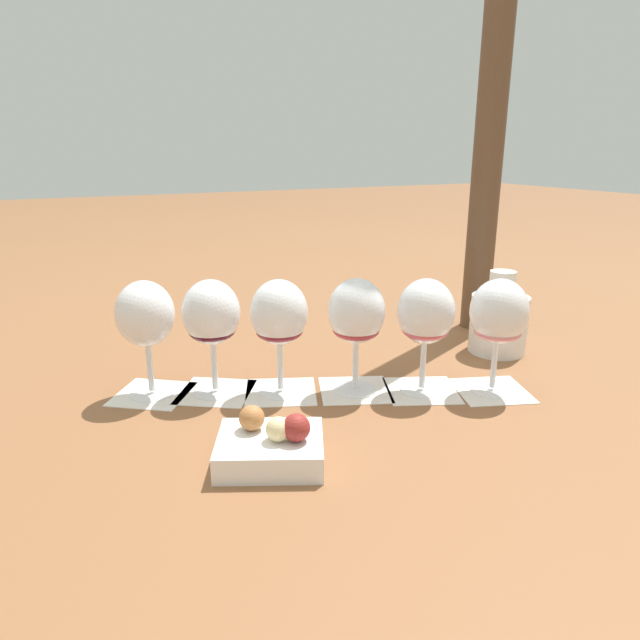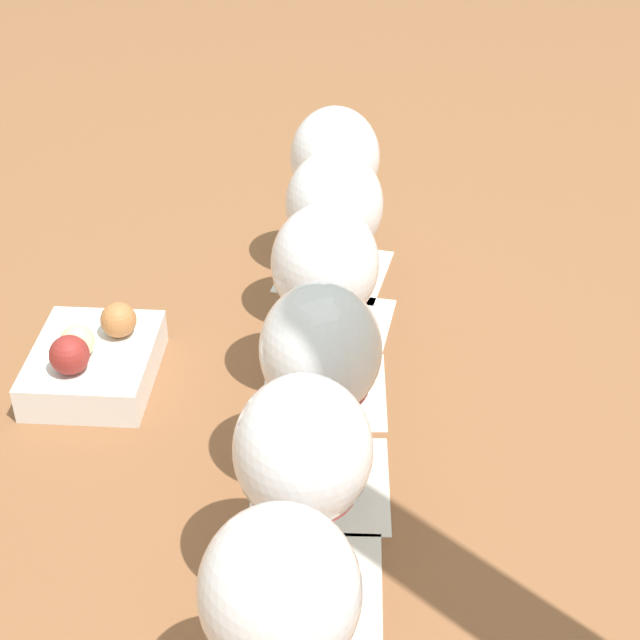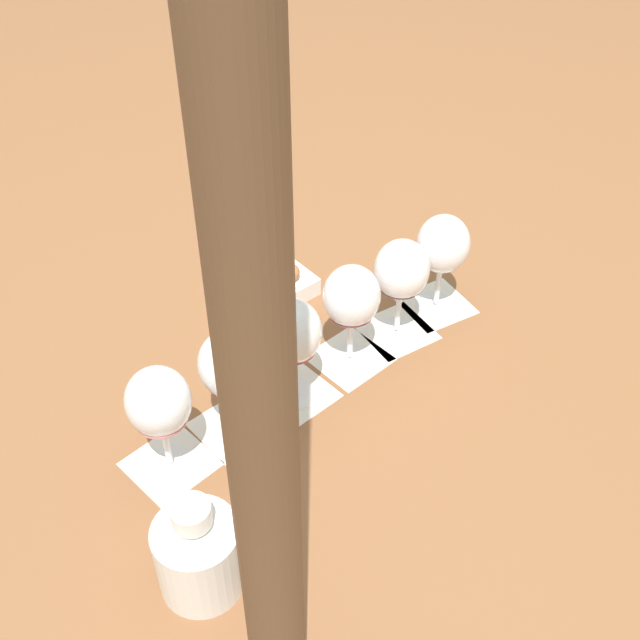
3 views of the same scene
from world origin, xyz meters
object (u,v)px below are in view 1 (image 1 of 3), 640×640
Objects in this scene: wine_glass_4 at (211,318)px; wine_glass_5 at (145,319)px; wine_glass_0 at (499,316)px; umbrella_pole at (497,53)px; ceramic_vase at (499,317)px; wine_glass_3 at (279,318)px; wine_glass_2 at (356,316)px; snack_dish at (271,445)px; wine_glass_1 at (426,317)px.

wine_glass_4 is 1.00× the size of wine_glass_5.
wine_glass_0 is 0.55m from umbrella_pole.
wine_glass_0 is 1.16× the size of ceramic_vase.
wine_glass_0 is 0.20m from ceramic_vase.
wine_glass_3 is 1.16× the size of ceramic_vase.
wine_glass_2 is at bearing 156.63° from wine_glass_5.
wine_glass_5 is (0.19, -0.08, -0.00)m from wine_glass_3.
wine_glass_2 is 0.61m from umbrella_pole.
umbrella_pole is (-0.21, -0.29, 0.42)m from wine_glass_0.
umbrella_pole is at bearing -151.39° from snack_dish.
wine_glass_4 is at bearing -24.06° from wine_glass_2.
ceramic_vase reaches higher than snack_dish.
ceramic_vase is (-0.14, -0.14, -0.06)m from wine_glass_0.
snack_dish is (0.09, 0.19, -0.10)m from wine_glass_3.
wine_glass_0 reaches higher than ceramic_vase.
wine_glass_5 is (0.39, -0.18, -0.00)m from wine_glass_1.
ceramic_vase is (-0.33, -0.04, -0.06)m from wine_glass_2.
wine_glass_4 is at bearing -25.76° from wine_glass_3.
wine_glass_5 is at bearing -21.84° from wine_glass_4.
wine_glass_0 reaches higher than snack_dish.
umbrella_pole reaches higher than wine_glass_3.
snack_dish is 0.87m from umbrella_pole.
ceramic_vase is at bearing 172.10° from wine_glass_5.
wine_glass_1 is at bearing -26.27° from wine_glass_0.
umbrella_pole reaches higher than wine_glass_4.
wine_glass_5 is 0.82m from umbrella_pole.
ceramic_vase is 0.14× the size of umbrella_pole.
wine_glass_4 is (0.20, -0.09, -0.00)m from wine_glass_2.
wine_glass_5 is (0.09, -0.04, 0.00)m from wine_glass_4.
wine_glass_2 is 1.16× the size of ceramic_vase.
wine_glass_0 is at bearing 153.48° from wine_glass_2.
wine_glass_1 is 0.33m from wine_glass_4.
ceramic_vase is (-0.24, -0.09, -0.06)m from wine_glass_1.
snack_dish is (0.20, 0.14, -0.10)m from wine_glass_2.
wine_glass_1 is at bearing 37.33° from umbrella_pole.
snack_dish is (0.40, 0.04, -0.10)m from wine_glass_0.
wine_glass_4 is at bearing 158.16° from wine_glass_5.
wine_glass_0 is at bearing -173.62° from snack_dish.
wine_glass_3 is at bearing -22.57° from wine_glass_2.
umbrella_pole reaches higher than wine_glass_2.
wine_glass_1 is 0.57m from umbrella_pole.
umbrella_pole is (-0.31, -0.24, 0.42)m from wine_glass_1.
wine_glass_0 is 1.00× the size of wine_glass_2.
umbrella_pole is at bearing -142.67° from wine_glass_1.
wine_glass_1 and wine_glass_4 have the same top height.
ceramic_vase is at bearing -159.44° from wine_glass_1.
wine_glass_2 is 0.34m from ceramic_vase.
wine_glass_4 is 0.75m from umbrella_pole.
umbrella_pole reaches higher than wine_glass_1.
wine_glass_2 and wine_glass_5 have the same top height.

